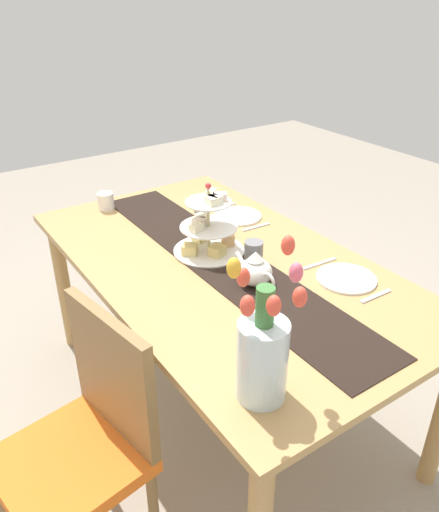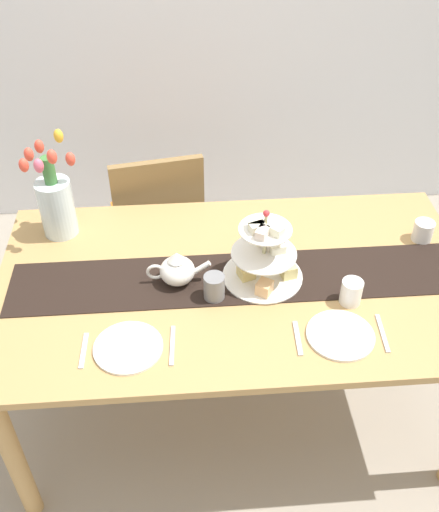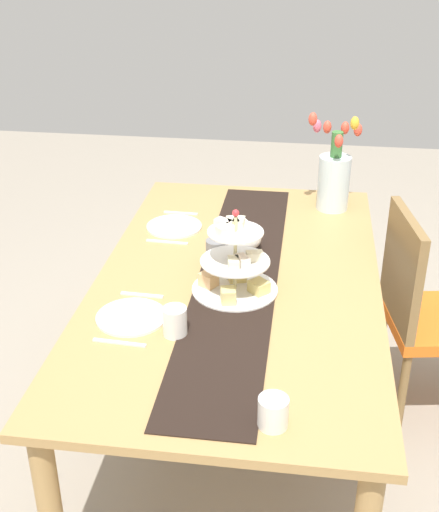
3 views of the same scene
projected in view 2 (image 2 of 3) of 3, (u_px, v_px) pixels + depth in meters
The scene contains 16 objects.
ground_plane at pixel (234, 401), 2.69m from camera, with size 8.00×8.00×0.00m, color gray.
dining_table at pixel (237, 297), 2.25m from camera, with size 1.80×1.01×0.76m.
chair_left at pixel (158, 221), 2.90m from camera, with size 0.48×0.48×0.91m.
table_runner at pixel (237, 278), 2.19m from camera, with size 1.69×0.29×0.00m, color black.
tiered_cake_stand at pixel (264, 258), 2.14m from camera, with size 0.30×0.30×0.30m.
teapot at pixel (177, 270), 2.14m from camera, with size 0.24×0.13×0.14m.
tulip_vase at pixel (55, 201), 2.31m from camera, with size 0.20×0.23×0.44m.
cream_jug at pixel (423, 231), 2.35m from camera, with size 0.08×0.08×0.09m, color white.
dinner_plate_left at pixel (128, 347), 1.93m from camera, with size 0.23×0.23×0.01m, color white.
fork_left at pixel (84, 350), 1.92m from camera, with size 0.02×0.15×0.01m, color silver.
knife_left at pixel (172, 345), 1.94m from camera, with size 0.01×0.17×0.01m, color silver.
dinner_plate_right at pixel (340, 335), 1.97m from camera, with size 0.23×0.23×0.01m, color white.
fork_right at pixel (298, 338), 1.96m from camera, with size 0.02×0.15×0.01m, color silver.
knife_right at pixel (383, 333), 1.98m from camera, with size 0.01×0.17×0.01m, color silver.
mug_grey at pixel (214, 287), 2.08m from camera, with size 0.08×0.08×0.10m, color slate.
mug_white_text at pixel (351, 292), 2.07m from camera, with size 0.08×0.08×0.10m, color white.
Camera 2 is at (-0.19, -1.61, 2.24)m, focal length 41.17 mm.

